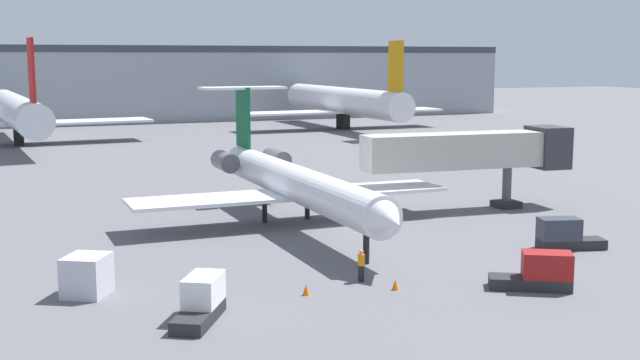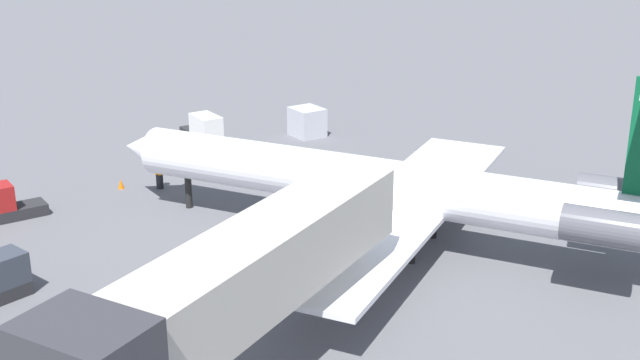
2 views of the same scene
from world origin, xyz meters
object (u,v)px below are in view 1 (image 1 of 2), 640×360
Objects in this scene: baggage_tug_trailing at (564,235)px; parked_airliner_west_end at (17,112)px; cargo_container_uld at (87,275)px; baggage_tug_lead at (539,273)px; traffic_cone_near at (306,290)px; traffic_cone_mid at (395,284)px; ground_crew_marshaller at (361,265)px; baggage_tug_spare at (201,301)px; jet_bridge at (480,151)px; regional_jet at (290,180)px; parked_airliner_west_mid at (344,101)px.

baggage_tug_trailing is 79.19m from parked_airliner_west_end.
baggage_tug_lead is at bearing -19.76° from cargo_container_uld.
baggage_tug_lead is at bearing -136.20° from baggage_tug_trailing.
traffic_cone_mid is at bearing -10.65° from traffic_cone_near.
parked_airliner_west_end reaches higher than ground_crew_marshaller.
parked_airliner_west_end reaches higher than baggage_tug_lead.
cargo_container_uld is at bearing 160.24° from baggage_tug_lead.
baggage_tug_spare is 7.10m from cargo_container_uld.
traffic_cone_near is at bearing -161.18° from ground_crew_marshaller.
regional_jet is at bearing 177.94° from jet_bridge.
jet_bridge is 32.61m from cargo_container_uld.
regional_jet is 15.06m from jet_bridge.
jet_bridge reaches higher than baggage_tug_trailing.
parked_airliner_west_mid reaches higher than baggage_tug_lead.
ground_crew_marshaller is 3.76m from traffic_cone_near.
parked_airliner_west_end is (-21.11, 80.54, 3.51)m from baggage_tug_lead.
baggage_tug_lead is 7.20m from traffic_cone_mid.
baggage_tug_lead is 0.98× the size of baggage_tug_trailing.
regional_jet is 74.29m from parked_airliner_west_mid.
ground_crew_marshaller is at bearing -79.90° from parked_airliner_west_end.
traffic_cone_mid is 79.33m from parked_airliner_west_end.
regional_jet is 20.93m from baggage_tug_lead.
baggage_tug_lead is 7.56× the size of traffic_cone_mid.
baggage_tug_spare is (-23.49, -4.68, 0.00)m from baggage_tug_trailing.
baggage_tug_trailing is 0.10× the size of parked_airliner_west_end.
traffic_cone_near is 4.51m from traffic_cone_mid.
baggage_tug_spare is 1.45× the size of cargo_container_uld.
baggage_tug_lead is at bearing -17.32° from traffic_cone_near.
baggage_tug_trailing is 1.48× the size of cargo_container_uld.
baggage_tug_trailing is at bearing 7.27° from ground_crew_marshaller.
baggage_tug_lead is at bearing -107.87° from parked_airliner_west_mid.
baggage_tug_lead is 90.69m from parked_airliner_west_mid.
jet_bridge is 3.96× the size of baggage_tug_lead.
jet_bridge is 26.20m from traffic_cone_near.
ground_crew_marshaller is at bearing -172.73° from baggage_tug_trailing.
baggage_tug_lead is at bearing -6.20° from baggage_tug_spare.
jet_bridge reaches higher than traffic_cone_mid.
baggage_tug_spare is (-25.92, -17.65, -3.62)m from jet_bridge.
traffic_cone_mid is (-15.88, -16.83, -4.18)m from jet_bridge.
baggage_tug_lead is at bearing -31.56° from ground_crew_marshaller.
parked_airliner_west_mid is at bearing 6.66° from parked_airliner_west_end.
ground_crew_marshaller is 77.14m from parked_airliner_west_end.
parked_airliner_west_end is (-4.40, 78.72, 3.51)m from baggage_tug_spare.
cargo_container_uld is at bearing 157.57° from traffic_cone_near.
regional_jet is 0.77× the size of parked_airliner_west_mid.
regional_jet is at bearing 72.11° from traffic_cone_near.
parked_airliner_west_end is at bearing 93.20° from baggage_tug_spare.
baggage_tug_lead is 0.11× the size of parked_airliner_west_mid.
regional_jet is 18.57m from baggage_tug_trailing.
ground_crew_marshaller is at bearing -96.76° from regional_jet.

